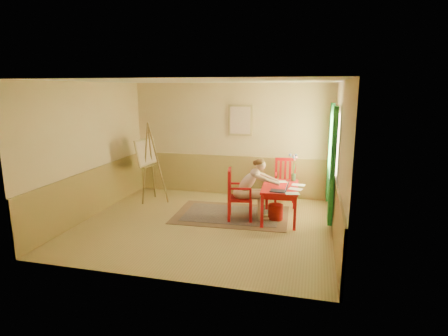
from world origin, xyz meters
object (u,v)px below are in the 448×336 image
(figure, at_px, (252,187))
(laptop, at_px, (281,189))
(chair_back, at_px, (285,182))
(table, at_px, (280,190))
(chair_left, at_px, (237,195))
(easel, at_px, (148,155))

(figure, distance_m, laptop, 0.68)
(chair_back, relative_size, figure, 0.84)
(chair_back, distance_m, laptop, 1.46)
(chair_back, bearing_deg, table, -90.86)
(figure, bearing_deg, chair_left, -171.05)
(chair_back, height_order, laptop, chair_back)
(table, bearing_deg, chair_left, -166.39)
(easel, bearing_deg, laptop, -16.93)
(laptop, bearing_deg, easel, 163.07)
(table, xyz_separation_m, easel, (-3.19, 0.56, 0.49))
(table, distance_m, figure, 0.59)
(chair_back, relative_size, easel, 0.57)
(chair_left, bearing_deg, table, 13.61)
(table, xyz_separation_m, chair_back, (0.02, 1.02, -0.09))
(easel, bearing_deg, chair_left, -18.19)
(figure, bearing_deg, easel, 164.58)
(table, relative_size, laptop, 3.29)
(figure, distance_m, easel, 2.75)
(table, height_order, chair_back, chair_back)
(table, height_order, easel, easel)
(chair_left, bearing_deg, figure, 8.95)
(laptop, xyz_separation_m, easel, (-3.24, 0.99, 0.36))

